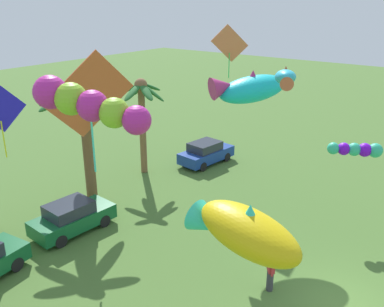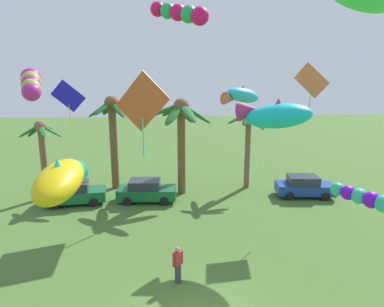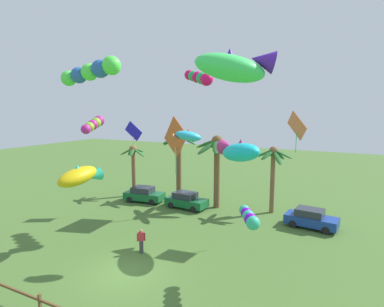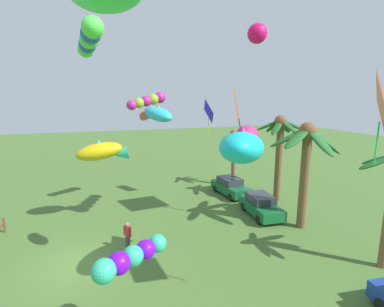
{
  "view_description": "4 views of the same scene",
  "coord_description": "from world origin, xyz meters",
  "px_view_note": "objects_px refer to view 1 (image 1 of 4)",
  "views": [
    {
      "loc": [
        -13.09,
        -3.09,
        10.48
      ],
      "look_at": [
        -0.76,
        6.2,
        4.76
      ],
      "focal_mm": 39.5,
      "sensor_mm": 36.0,
      "label": 1
    },
    {
      "loc": [
        -1.15,
        -10.14,
        8.45
      ],
      "look_at": [
        0.13,
        5.44,
        4.81
      ],
      "focal_mm": 32.13,
      "sensor_mm": 36.0,
      "label": 2
    },
    {
      "loc": [
        10.91,
        -13.21,
        9.27
      ],
      "look_at": [
        1.17,
        6.15,
        6.16
      ],
      "focal_mm": 29.53,
      "sensor_mm": 36.0,
      "label": 3
    },
    {
      "loc": [
        14.26,
        1.29,
        8.31
      ],
      "look_at": [
        0.98,
        5.75,
        5.55
      ],
      "focal_mm": 26.79,
      "sensor_mm": 36.0,
      "label": 4
    }
  ],
  "objects_px": {
    "palm_tree_1": "(142,104)",
    "kite_diamond_4": "(230,44)",
    "parked_car_2": "(206,153)",
    "kite_tube_8": "(357,150)",
    "kite_fish_6": "(243,230)",
    "kite_diamond_1": "(89,97)",
    "kite_fish_2": "(285,78)",
    "kite_fish_0": "(248,88)",
    "palm_tree_0": "(84,113)",
    "spectator_0": "(271,272)",
    "parked_car_0": "(72,217)",
    "kite_tube_3": "(87,104)"
  },
  "relations": [
    {
      "from": "parked_car_0",
      "to": "kite_tube_8",
      "type": "height_order",
      "value": "kite_tube_8"
    },
    {
      "from": "palm_tree_1",
      "to": "kite_tube_3",
      "type": "height_order",
      "value": "kite_tube_3"
    },
    {
      "from": "parked_car_2",
      "to": "kite_tube_3",
      "type": "xyz_separation_m",
      "value": [
        -15.23,
        -7.13,
        7.31
      ]
    },
    {
      "from": "kite_fish_6",
      "to": "palm_tree_1",
      "type": "bearing_deg",
      "value": 52.68
    },
    {
      "from": "parked_car_2",
      "to": "kite_tube_8",
      "type": "bearing_deg",
      "value": -101.39
    },
    {
      "from": "kite_diamond_1",
      "to": "kite_tube_8",
      "type": "height_order",
      "value": "kite_diamond_1"
    },
    {
      "from": "kite_fish_0",
      "to": "kite_diamond_1",
      "type": "relative_size",
      "value": 0.79
    },
    {
      "from": "parked_car_0",
      "to": "kite_fish_0",
      "type": "xyz_separation_m",
      "value": [
        6.76,
        -5.33,
        5.69
      ]
    },
    {
      "from": "kite_fish_6",
      "to": "kite_diamond_1",
      "type": "bearing_deg",
      "value": 74.59
    },
    {
      "from": "kite_tube_8",
      "to": "kite_tube_3",
      "type": "bearing_deg",
      "value": 167.24
    },
    {
      "from": "kite_fish_2",
      "to": "kite_tube_3",
      "type": "xyz_separation_m",
      "value": [
        -8.64,
        1.16,
        0.47
      ]
    },
    {
      "from": "palm_tree_0",
      "to": "kite_fish_0",
      "type": "distance_m",
      "value": 8.19
    },
    {
      "from": "parked_car_0",
      "to": "palm_tree_1",
      "type": "bearing_deg",
      "value": 17.38
    },
    {
      "from": "parked_car_2",
      "to": "spectator_0",
      "type": "height_order",
      "value": "spectator_0"
    },
    {
      "from": "kite_fish_2",
      "to": "kite_diamond_1",
      "type": "bearing_deg",
      "value": 124.88
    },
    {
      "from": "palm_tree_0",
      "to": "kite_diamond_1",
      "type": "relative_size",
      "value": 1.34
    },
    {
      "from": "kite_diamond_1",
      "to": "spectator_0",
      "type": "bearing_deg",
      "value": -77.24
    },
    {
      "from": "spectator_0",
      "to": "kite_diamond_1",
      "type": "bearing_deg",
      "value": 102.76
    },
    {
      "from": "palm_tree_0",
      "to": "kite_tube_8",
      "type": "height_order",
      "value": "palm_tree_0"
    },
    {
      "from": "kite_tube_3",
      "to": "palm_tree_0",
      "type": "bearing_deg",
      "value": 52.2
    },
    {
      "from": "kite_tube_3",
      "to": "parked_car_0",
      "type": "bearing_deg",
      "value": 59.2
    },
    {
      "from": "kite_fish_0",
      "to": "spectator_0",
      "type": "bearing_deg",
      "value": -140.46
    },
    {
      "from": "kite_diamond_4",
      "to": "kite_fish_2",
      "type": "bearing_deg",
      "value": -132.58
    },
    {
      "from": "parked_car_0",
      "to": "kite_diamond_1",
      "type": "height_order",
      "value": "kite_diamond_1"
    },
    {
      "from": "parked_car_2",
      "to": "kite_diamond_1",
      "type": "xyz_separation_m",
      "value": [
        -10.98,
        -2.0,
        6.03
      ]
    },
    {
      "from": "parked_car_0",
      "to": "kite_diamond_4",
      "type": "height_order",
      "value": "kite_diamond_4"
    },
    {
      "from": "palm_tree_0",
      "to": "kite_diamond_4",
      "type": "xyz_separation_m",
      "value": [
        7.53,
        -3.71,
        2.95
      ]
    },
    {
      "from": "kite_tube_8",
      "to": "palm_tree_0",
      "type": "bearing_deg",
      "value": 119.48
    },
    {
      "from": "palm_tree_0",
      "to": "kite_tube_8",
      "type": "bearing_deg",
      "value": -60.52
    },
    {
      "from": "parked_car_0",
      "to": "kite_fish_0",
      "type": "relative_size",
      "value": 1.0
    },
    {
      "from": "palm_tree_1",
      "to": "kite_diamond_1",
      "type": "distance_m",
      "value": 8.89
    },
    {
      "from": "parked_car_2",
      "to": "kite_fish_6",
      "type": "height_order",
      "value": "kite_fish_6"
    },
    {
      "from": "palm_tree_1",
      "to": "kite_diamond_4",
      "type": "height_order",
      "value": "kite_diamond_4"
    },
    {
      "from": "parked_car_2",
      "to": "kite_fish_6",
      "type": "distance_m",
      "value": 17.46
    },
    {
      "from": "kite_diamond_4",
      "to": "kite_tube_8",
      "type": "xyz_separation_m",
      "value": [
        -0.99,
        -7.86,
        -4.29
      ]
    },
    {
      "from": "parked_car_2",
      "to": "kite_tube_8",
      "type": "height_order",
      "value": "kite_tube_8"
    },
    {
      "from": "parked_car_2",
      "to": "kite_diamond_4",
      "type": "bearing_deg",
      "value": -114.89
    },
    {
      "from": "palm_tree_0",
      "to": "parked_car_0",
      "type": "bearing_deg",
      "value": -148.53
    },
    {
      "from": "palm_tree_1",
      "to": "kite_diamond_4",
      "type": "distance_m",
      "value": 6.34
    },
    {
      "from": "kite_diamond_1",
      "to": "kite_fish_2",
      "type": "height_order",
      "value": "kite_diamond_1"
    },
    {
      "from": "kite_fish_0",
      "to": "palm_tree_1",
      "type": "bearing_deg",
      "value": 84.94
    },
    {
      "from": "kite_tube_3",
      "to": "kite_tube_8",
      "type": "distance_m",
      "value": 14.2
    },
    {
      "from": "palm_tree_1",
      "to": "kite_diamond_4",
      "type": "bearing_deg",
      "value": -61.13
    },
    {
      "from": "palm_tree_0",
      "to": "palm_tree_1",
      "type": "relative_size",
      "value": 1.14
    },
    {
      "from": "parked_car_2",
      "to": "kite_fish_2",
      "type": "height_order",
      "value": "kite_fish_2"
    },
    {
      "from": "kite_diamond_1",
      "to": "kite_fish_6",
      "type": "bearing_deg",
      "value": -105.41
    },
    {
      "from": "kite_diamond_4",
      "to": "palm_tree_1",
      "type": "bearing_deg",
      "value": 118.87
    },
    {
      "from": "spectator_0",
      "to": "kite_fish_6",
      "type": "distance_m",
      "value": 5.82
    },
    {
      "from": "kite_fish_6",
      "to": "spectator_0",
      "type": "bearing_deg",
      "value": 13.73
    },
    {
      "from": "palm_tree_0",
      "to": "parked_car_2",
      "type": "relative_size",
      "value": 1.68
    }
  ]
}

